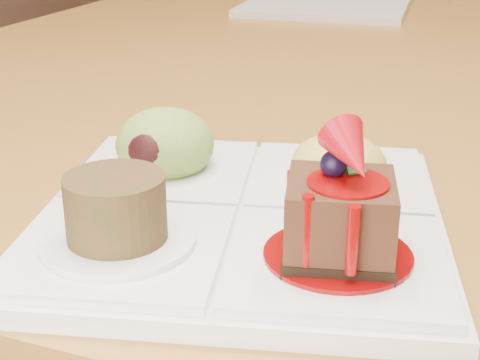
% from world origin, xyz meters
% --- Properties ---
extents(dining_table, '(1.00, 1.80, 0.75)m').
position_xyz_m(dining_table, '(0.00, 0.00, 0.68)').
color(dining_table, '#925B25').
rests_on(dining_table, ground).
extents(sampler_plate, '(0.30, 0.30, 0.10)m').
position_xyz_m(sampler_plate, '(0.09, -0.75, 0.77)').
color(sampler_plate, silver).
rests_on(sampler_plate, dining_table).
extents(second_plate, '(0.30, 0.30, 0.01)m').
position_xyz_m(second_plate, '(-0.09, 0.11, 0.76)').
color(second_plate, silver).
rests_on(second_plate, dining_table).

